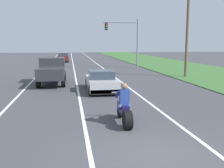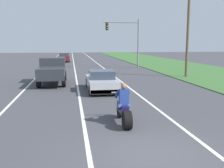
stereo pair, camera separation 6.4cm
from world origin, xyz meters
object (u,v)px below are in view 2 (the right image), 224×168
object	(u,v)px
motorcycle_with_rider	(124,110)
sports_car_silver	(101,81)
pickup_truck_left_lane_dark_grey	(52,70)
traffic_light_mast_near	(128,36)
distant_car_far_ahead	(64,57)

from	to	relation	value
motorcycle_with_rider	sports_car_silver	xyz separation A→B (m)	(-0.02, 7.32, 0.04)
sports_car_silver	pickup_truck_left_lane_dark_grey	world-z (taller)	pickup_truck_left_lane_dark_grey
traffic_light_mast_near	distant_car_far_ahead	size ratio (longest dim) A/B	1.50
sports_car_silver	distant_car_far_ahead	world-z (taller)	distant_car_far_ahead
motorcycle_with_rider	pickup_truck_left_lane_dark_grey	world-z (taller)	pickup_truck_left_lane_dark_grey
motorcycle_with_rider	distant_car_far_ahead	size ratio (longest dim) A/B	0.55
sports_car_silver	motorcycle_with_rider	bearing A→B (deg)	-89.84
distant_car_far_ahead	sports_car_silver	bearing A→B (deg)	-83.65
traffic_light_mast_near	sports_car_silver	bearing A→B (deg)	-108.41
motorcycle_with_rider	distant_car_far_ahead	distance (m)	34.81
pickup_truck_left_lane_dark_grey	traffic_light_mast_near	distance (m)	14.68
pickup_truck_left_lane_dark_grey	distant_car_far_ahead	distance (m)	23.83
pickup_truck_left_lane_dark_grey	distant_car_far_ahead	size ratio (longest dim) A/B	1.20
traffic_light_mast_near	distant_car_far_ahead	world-z (taller)	traffic_light_mast_near
pickup_truck_left_lane_dark_grey	traffic_light_mast_near	xyz separation A→B (m)	(8.43, 11.67, 2.88)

